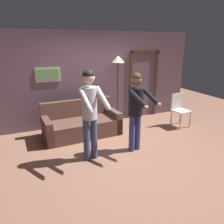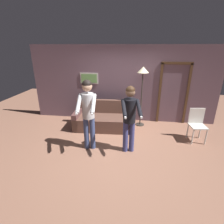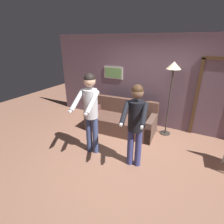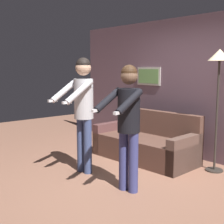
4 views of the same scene
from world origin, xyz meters
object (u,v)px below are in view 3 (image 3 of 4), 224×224
Objects in this scene: person_standing_left at (90,107)px; person_standing_right at (136,120)px; couch at (121,121)px; torchiere_lamp at (173,74)px.

person_standing_right is (1.02, 0.01, -0.08)m from person_standing_left.
person_standing_left is (-0.15, -1.28, 0.84)m from couch.
person_standing_left is at bearing -179.69° from person_standing_right.
person_standing_right is at bearing -55.92° from couch.
person_standing_left is 1.02m from person_standing_right.
couch is at bearing -162.32° from torchiere_lamp.
couch is at bearing 83.23° from person_standing_left.
torchiere_lamp is at bearing 17.68° from couch.
torchiere_lamp is at bearing 51.22° from person_standing_left.
couch is 1.72m from person_standing_right.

